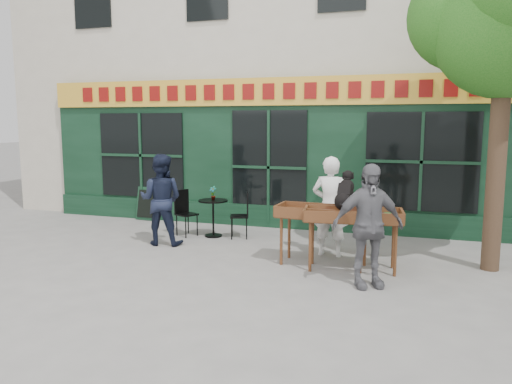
% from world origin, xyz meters
% --- Properties ---
extents(ground, '(80.00, 80.00, 0.00)m').
position_xyz_m(ground, '(0.00, 0.00, 0.00)').
color(ground, slate).
rests_on(ground, ground).
extents(building, '(14.00, 7.26, 10.00)m').
position_xyz_m(building, '(0.00, 5.97, 4.97)').
color(building, beige).
rests_on(building, ground).
extents(street_tree, '(3.05, 2.90, 5.60)m').
position_xyz_m(street_tree, '(4.34, 0.36, 4.11)').
color(street_tree, '#382619').
rests_on(street_tree, ground).
extents(book_cart_center, '(1.53, 0.70, 0.99)m').
position_xyz_m(book_cart_center, '(1.70, -0.28, 0.82)').
color(book_cart_center, brown).
rests_on(book_cart_center, ground).
extents(dog, '(0.37, 0.62, 0.60)m').
position_xyz_m(dog, '(2.05, -0.33, 1.29)').
color(dog, black).
rests_on(dog, book_cart_center).
extents(woman, '(0.67, 0.46, 1.77)m').
position_xyz_m(woman, '(1.70, 0.37, 0.88)').
color(woman, white).
rests_on(woman, ground).
extents(book_cart_right, '(1.56, 0.79, 0.99)m').
position_xyz_m(book_cart_right, '(2.19, -0.39, 0.82)').
color(book_cart_right, brown).
rests_on(book_cart_right, ground).
extents(man_right, '(1.13, 0.86, 1.78)m').
position_xyz_m(man_right, '(2.49, -1.14, 0.89)').
color(man_right, '#5D5D62').
rests_on(man_right, ground).
extents(bistro_table, '(0.60, 0.60, 0.76)m').
position_xyz_m(bistro_table, '(-0.83, 1.08, 0.54)').
color(bistro_table, black).
rests_on(bistro_table, ground).
extents(bistro_chair_left, '(0.49, 0.48, 0.95)m').
position_xyz_m(bistro_chair_left, '(-1.46, 1.02, 0.56)').
color(bistro_chair_left, black).
rests_on(bistro_chair_left, ground).
extents(bistro_chair_right, '(0.46, 0.46, 0.95)m').
position_xyz_m(bistro_chair_right, '(-0.19, 1.16, 0.56)').
color(bistro_chair_right, black).
rests_on(bistro_chair_right, ground).
extents(potted_plant, '(0.17, 0.13, 0.29)m').
position_xyz_m(potted_plant, '(-0.83, 1.08, 0.91)').
color(potted_plant, gray).
rests_on(potted_plant, bistro_table).
extents(man_left, '(0.94, 0.79, 1.75)m').
position_xyz_m(man_left, '(-1.53, 0.18, 0.87)').
color(man_left, black).
rests_on(man_left, ground).
extents(chalkboard, '(0.57, 0.23, 0.79)m').
position_xyz_m(chalkboard, '(-3.02, 2.19, 0.40)').
color(chalkboard, black).
rests_on(chalkboard, ground).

